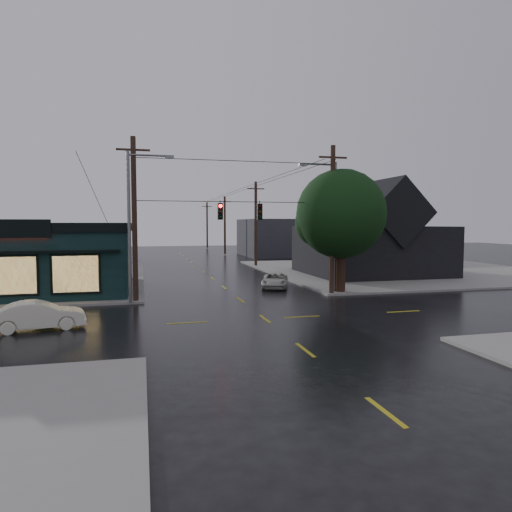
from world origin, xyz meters
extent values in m
plane|color=black|center=(0.00, 0.00, 0.00)|extent=(160.00, 160.00, 0.00)
cube|color=gray|center=(20.00, 20.00, 0.07)|extent=(28.00, 28.00, 0.15)
cube|color=black|center=(-15.00, 13.00, 2.25)|extent=(16.00, 12.00, 4.20)
cube|color=black|center=(-15.00, 13.00, 4.65)|extent=(16.30, 12.30, 0.60)
cube|color=black|center=(15.00, 17.00, 2.40)|extent=(12.00, 11.00, 4.50)
cylinder|color=black|center=(7.37, 7.00, 2.16)|extent=(0.70, 0.70, 4.02)
sphere|color=black|center=(7.37, 7.00, 5.57)|extent=(6.23, 6.23, 6.23)
cylinder|color=black|center=(0.00, 6.50, 6.30)|extent=(13.00, 0.04, 0.04)
cube|color=#2F2522|center=(-14.00, 40.00, 2.20)|extent=(12.00, 10.00, 4.40)
cube|color=#2B2B31|center=(16.00, 45.00, 2.80)|extent=(14.00, 12.00, 5.60)
imported|color=silver|center=(-10.75, 0.17, 0.67)|extent=(4.24, 2.10, 1.34)
imported|color=#BAB6AB|center=(3.74, 10.84, 0.57)|extent=(3.09, 4.46, 1.13)
camera|label=1|loc=(-6.05, -22.37, 4.88)|focal=32.00mm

